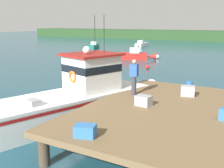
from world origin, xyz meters
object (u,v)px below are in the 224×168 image
(crate_single_by_cleat, at_px, (188,91))
(mooring_buoy_outer, at_px, (158,57))
(moored_boat_far_right, at_px, (142,44))
(moored_boat_off_the_point, at_px, (94,46))
(main_fishing_boat, at_px, (82,96))
(bait_bucket, at_px, (189,85))
(crate_stack_mid_dock, at_px, (144,101))
(moored_boat_near_channel, at_px, (131,56))
(deckhand_by_the_boat, at_px, (134,76))
(mooring_buoy_inshore, at_px, (148,67))
(crate_stack_near_edge, at_px, (85,131))

(crate_single_by_cleat, height_order, mooring_buoy_outer, crate_single_by_cleat)
(moored_boat_far_right, bearing_deg, moored_boat_off_the_point, -123.52)
(main_fishing_boat, height_order, bait_bucket, main_fishing_boat)
(main_fishing_boat, height_order, crate_single_by_cleat, main_fishing_boat)
(crate_stack_mid_dock, bearing_deg, crate_single_by_cleat, 65.09)
(moored_boat_near_channel, xyz_separation_m, mooring_buoy_outer, (2.34, 2.72, -0.27))
(crate_single_by_cleat, bearing_deg, moored_boat_near_channel, 123.11)
(crate_stack_mid_dock, xyz_separation_m, moored_boat_far_right, (-17.43, 38.31, -1.01))
(crate_single_by_cleat, distance_m, moored_boat_off_the_point, 36.71)
(crate_single_by_cleat, relative_size, deckhand_by_the_boat, 0.37)
(crate_single_by_cleat, height_order, moored_boat_far_right, crate_single_by_cleat)
(bait_bucket, bearing_deg, mooring_buoy_inshore, 122.19)
(mooring_buoy_inshore, bearing_deg, bait_bucket, -57.81)
(crate_single_by_cleat, xyz_separation_m, moored_boat_near_channel, (-11.86, 18.19, -0.94))
(crate_stack_mid_dock, height_order, bait_bucket, crate_stack_mid_dock)
(moored_boat_near_channel, distance_m, mooring_buoy_inshore, 7.07)
(crate_single_by_cleat, distance_m, moored_boat_far_right, 40.44)
(moored_boat_off_the_point, bearing_deg, mooring_buoy_outer, -25.84)
(crate_stack_mid_dock, relative_size, moored_boat_off_the_point, 0.13)
(crate_single_by_cleat, xyz_separation_m, crate_stack_mid_dock, (-1.11, -2.38, -0.03))
(crate_stack_near_edge, height_order, moored_boat_near_channel, crate_stack_near_edge)
(moored_boat_far_right, relative_size, moored_boat_off_the_point, 0.98)
(main_fishing_boat, xyz_separation_m, deckhand_by_the_boat, (2.37, 0.80, 1.05))
(crate_stack_mid_dock, height_order, moored_boat_near_channel, crate_stack_mid_dock)
(mooring_buoy_outer, bearing_deg, deckhand_by_the_boat, -71.57)
(crate_single_by_cleat, bearing_deg, moored_boat_off_the_point, 130.59)
(mooring_buoy_inshore, bearing_deg, moored_boat_off_the_point, 137.50)
(deckhand_by_the_boat, bearing_deg, moored_boat_near_channel, 116.69)
(moored_boat_off_the_point, bearing_deg, moored_boat_far_right, 56.48)
(moored_boat_off_the_point, bearing_deg, bait_bucket, -48.16)
(mooring_buoy_outer, bearing_deg, main_fishing_boat, -77.76)
(moored_boat_off_the_point, bearing_deg, deckhand_by_the_boat, -53.12)
(crate_stack_mid_dock, bearing_deg, crate_stack_near_edge, -93.24)
(crate_stack_near_edge, height_order, moored_boat_off_the_point, crate_stack_near_edge)
(main_fishing_boat, relative_size, deckhand_by_the_boat, 6.07)
(deckhand_by_the_boat, bearing_deg, crate_single_by_cleat, 24.30)
(moored_boat_off_the_point, bearing_deg, crate_stack_near_edge, -56.40)
(mooring_buoy_inshore, bearing_deg, deckhand_by_the_boat, -69.43)
(crate_stack_mid_dock, height_order, deckhand_by_the_boat, deckhand_by_the_boat)
(main_fishing_boat, xyz_separation_m, crate_stack_near_edge, (3.27, -4.28, 0.37))
(deckhand_by_the_boat, bearing_deg, moored_boat_off_the_point, 126.88)
(deckhand_by_the_boat, distance_m, moored_boat_far_right, 40.41)
(deckhand_by_the_boat, distance_m, mooring_buoy_outer, 23.17)
(crate_single_by_cleat, bearing_deg, mooring_buoy_outer, 114.47)
(mooring_buoy_inshore, bearing_deg, main_fishing_boat, -79.17)
(main_fishing_boat, relative_size, bait_bucket, 29.10)
(moored_boat_far_right, bearing_deg, mooring_buoy_inshore, -64.29)
(bait_bucket, xyz_separation_m, deckhand_by_the_boat, (-1.86, -2.61, 0.69))
(crate_stack_mid_dock, distance_m, mooring_buoy_outer, 24.80)
(main_fishing_boat, xyz_separation_m, moored_boat_near_channel, (-7.27, 19.99, -0.51))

